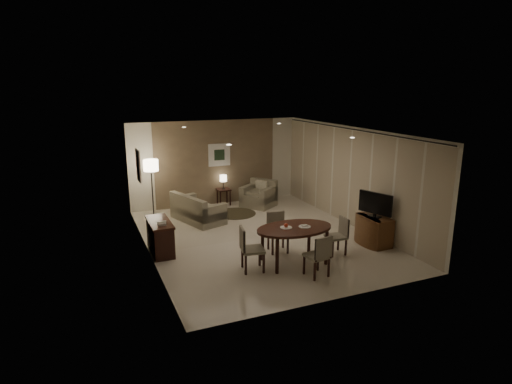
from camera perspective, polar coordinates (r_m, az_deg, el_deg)
name	(u,v)px	position (r m, az deg, el deg)	size (l,w,h in m)	color
room_shell	(253,183)	(10.93, -0.41, 1.26)	(5.50, 7.00, 2.70)	beige
taupe_accent	(216,163)	(13.77, -5.33, 3.92)	(3.96, 0.03, 2.70)	#7C674D
curtain_wall	(350,178)	(11.87, 12.40, 1.82)	(0.08, 6.70, 2.58)	#C7B49B
curtain_rod	(353,129)	(11.66, 12.75, 8.16)	(0.03, 0.03, 6.80)	black
art_back_frame	(219,155)	(13.74, -4.92, 4.96)	(0.72, 0.03, 0.72)	silver
art_back_canvas	(219,155)	(13.72, -4.90, 4.95)	(0.34, 0.01, 0.34)	black
art_left_frame	(138,166)	(10.90, -15.42, 3.39)	(0.03, 0.60, 0.80)	silver
art_left_canvas	(139,166)	(10.91, -15.34, 3.40)	(0.01, 0.46, 0.64)	gray
downlight_nl	(229,145)	(8.17, -3.62, 6.31)	(0.10, 0.10, 0.01)	white
downlight_nr	(352,138)	(9.46, 12.72, 7.08)	(0.10, 0.10, 0.01)	white
downlight_fl	(184,127)	(11.61, -9.58, 8.51)	(0.10, 0.10, 0.01)	white
downlight_fr	(279,124)	(12.55, 3.09, 9.10)	(0.10, 0.10, 0.01)	white
console_desk	(160,237)	(10.17, -12.66, -5.84)	(0.48, 1.20, 0.75)	#3F2014
telephone	(162,223)	(9.75, -12.47, -4.07)	(0.20, 0.14, 0.09)	white
tv_cabinet	(374,230)	(10.81, 15.47, -4.95)	(0.48, 0.90, 0.70)	brown
flat_tv	(375,204)	(10.60, 15.62, -1.54)	(0.06, 0.88, 0.60)	black
dining_table	(294,245)	(9.41, 5.10, -7.05)	(1.71, 1.07, 0.80)	#3F2014
chair_near	(317,255)	(8.82, 8.10, -8.35)	(0.43, 0.43, 0.89)	gray
chair_far	(278,233)	(9.95, 2.96, -5.47)	(0.44, 0.44, 0.91)	gray
chair_left	(253,249)	(8.96, -0.43, -7.61)	(0.46, 0.46, 0.95)	gray
chair_right	(336,236)	(9.99, 10.61, -5.81)	(0.41, 0.41, 0.85)	gray
plate_a	(286,228)	(9.23, 4.02, -4.75)	(0.26, 0.26, 0.02)	white
plate_b	(305,227)	(9.33, 6.50, -4.61)	(0.26, 0.26, 0.02)	white
fruit_apple	(286,225)	(9.21, 4.03, -4.44)	(0.09, 0.09, 0.09)	red
napkin	(305,226)	(9.32, 6.51, -4.47)	(0.12, 0.08, 0.03)	white
round_rug	(235,213)	(12.92, -2.77, -2.87)	(1.23, 1.23, 0.01)	#3F3923
sofa	(198,208)	(12.26, -7.76, -2.07)	(0.83, 1.66, 0.78)	gray
armchair	(258,194)	(13.58, 0.33, -0.22)	(0.93, 0.88, 0.82)	gray
side_table	(224,197)	(13.83, -4.33, -0.64)	(0.41, 0.41, 0.52)	black
table_lamp	(223,181)	(13.71, -4.38, 1.43)	(0.22, 0.22, 0.50)	#FFEAC1
floor_lamp	(152,188)	(12.84, -13.67, 0.49)	(0.43, 0.43, 1.69)	#FFE5B7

